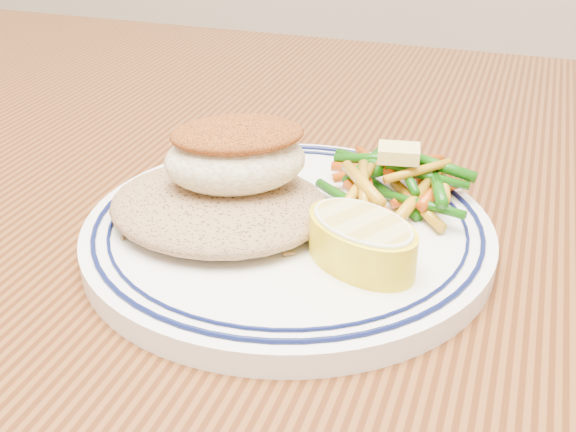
{
  "coord_description": "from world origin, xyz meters",
  "views": [
    {
      "loc": [
        0.09,
        -0.41,
        0.98
      ],
      "look_at": [
        -0.04,
        -0.04,
        0.77
      ],
      "focal_mm": 45.0,
      "sensor_mm": 36.0,
      "label": 1
    }
  ],
  "objects_px": {
    "dining_table": "(351,343)",
    "lemon_wedge": "(362,240)",
    "rice_pilaf": "(219,201)",
    "fish_fillet": "(236,154)",
    "vegetable_pile": "(397,182)",
    "plate": "(288,231)"
  },
  "relations": [
    {
      "from": "plate",
      "to": "fish_fillet",
      "type": "xyz_separation_m",
      "value": [
        -0.03,
        0.0,
        0.05
      ]
    },
    {
      "from": "fish_fillet",
      "to": "vegetable_pile",
      "type": "relative_size",
      "value": 1.03
    },
    {
      "from": "dining_table",
      "to": "vegetable_pile",
      "type": "height_order",
      "value": "vegetable_pile"
    },
    {
      "from": "dining_table",
      "to": "fish_fillet",
      "type": "height_order",
      "value": "fish_fillet"
    },
    {
      "from": "fish_fillet",
      "to": "rice_pilaf",
      "type": "bearing_deg",
      "value": -128.09
    },
    {
      "from": "fish_fillet",
      "to": "plate",
      "type": "bearing_deg",
      "value": -1.03
    },
    {
      "from": "dining_table",
      "to": "vegetable_pile",
      "type": "bearing_deg",
      "value": 37.11
    },
    {
      "from": "plate",
      "to": "rice_pilaf",
      "type": "height_order",
      "value": "rice_pilaf"
    },
    {
      "from": "dining_table",
      "to": "rice_pilaf",
      "type": "height_order",
      "value": "rice_pilaf"
    },
    {
      "from": "plate",
      "to": "fish_fillet",
      "type": "relative_size",
      "value": 2.41
    },
    {
      "from": "plate",
      "to": "vegetable_pile",
      "type": "xyz_separation_m",
      "value": [
        0.06,
        0.05,
        0.02
      ]
    },
    {
      "from": "dining_table",
      "to": "vegetable_pile",
      "type": "xyz_separation_m",
      "value": [
        0.02,
        0.02,
        0.12
      ]
    },
    {
      "from": "lemon_wedge",
      "to": "dining_table",
      "type": "bearing_deg",
      "value": 105.16
    },
    {
      "from": "plate",
      "to": "lemon_wedge",
      "type": "distance_m",
      "value": 0.06
    },
    {
      "from": "fish_fillet",
      "to": "vegetable_pile",
      "type": "xyz_separation_m",
      "value": [
        0.09,
        0.05,
        -0.03
      ]
    },
    {
      "from": "dining_table",
      "to": "fish_fillet",
      "type": "distance_m",
      "value": 0.17
    },
    {
      "from": "vegetable_pile",
      "to": "lemon_wedge",
      "type": "relative_size",
      "value": 1.15
    },
    {
      "from": "plate",
      "to": "fish_fillet",
      "type": "distance_m",
      "value": 0.06
    },
    {
      "from": "rice_pilaf",
      "to": "vegetable_pile",
      "type": "xyz_separation_m",
      "value": [
        0.1,
        0.06,
        -0.0
      ]
    },
    {
      "from": "dining_table",
      "to": "lemon_wedge",
      "type": "distance_m",
      "value": 0.14
    },
    {
      "from": "plate",
      "to": "vegetable_pile",
      "type": "height_order",
      "value": "vegetable_pile"
    },
    {
      "from": "lemon_wedge",
      "to": "fish_fillet",
      "type": "bearing_deg",
      "value": 160.62
    }
  ]
}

